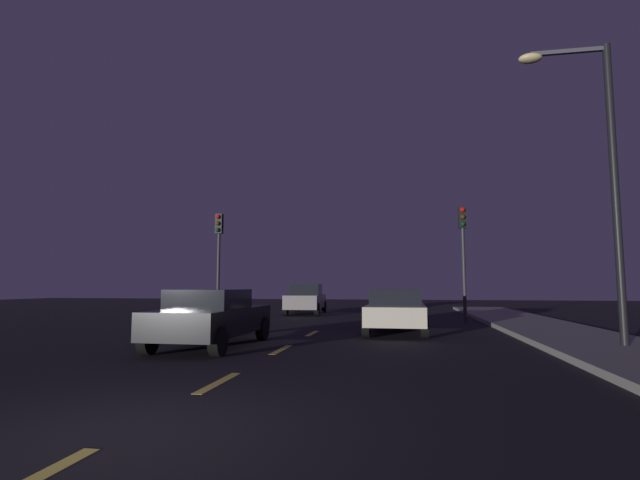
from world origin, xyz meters
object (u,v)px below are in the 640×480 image
object	(u,v)px
traffic_signal_right	(463,241)
car_oncoming_far	(306,299)
street_lamp_right	(598,162)
traffic_signal_left	(219,245)
car_adjacent_lane	(212,317)
car_stopped_ahead	(396,310)

from	to	relation	value
traffic_signal_right	car_oncoming_far	world-z (taller)	traffic_signal_right
traffic_signal_right	street_lamp_right	xyz separation A→B (m)	(2.15, -8.08, 1.07)
traffic_signal_left	street_lamp_right	distance (m)	15.20
traffic_signal_right	car_oncoming_far	size ratio (longest dim) A/B	1.06
car_oncoming_far	street_lamp_right	size ratio (longest dim) A/B	0.62
traffic_signal_left	car_oncoming_far	size ratio (longest dim) A/B	1.05
traffic_signal_left	traffic_signal_right	xyz separation A→B (m)	(10.68, 0.00, 0.01)
street_lamp_right	car_adjacent_lane	bearing A→B (deg)	-175.05
car_adjacent_lane	traffic_signal_left	bearing A→B (deg)	111.61
traffic_signal_left	car_oncoming_far	xyz separation A→B (m)	(3.07, 4.75, -2.54)
traffic_signal_left	street_lamp_right	world-z (taller)	street_lamp_right
car_adjacent_lane	street_lamp_right	xyz separation A→B (m)	(9.31, 0.81, 3.69)
car_stopped_ahead	car_oncoming_far	size ratio (longest dim) A/B	1.02
car_adjacent_lane	car_oncoming_far	bearing A→B (deg)	91.90
traffic_signal_right	street_lamp_right	size ratio (longest dim) A/B	0.65
traffic_signal_right	car_adjacent_lane	bearing A→B (deg)	-128.87
car_adjacent_lane	street_lamp_right	bearing A→B (deg)	4.95
car_oncoming_far	street_lamp_right	distance (m)	16.52
car_stopped_ahead	street_lamp_right	size ratio (longest dim) A/B	0.63
car_adjacent_lane	street_lamp_right	world-z (taller)	street_lamp_right
car_stopped_ahead	car_adjacent_lane	size ratio (longest dim) A/B	1.08
traffic_signal_right	street_lamp_right	bearing A→B (deg)	-75.10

